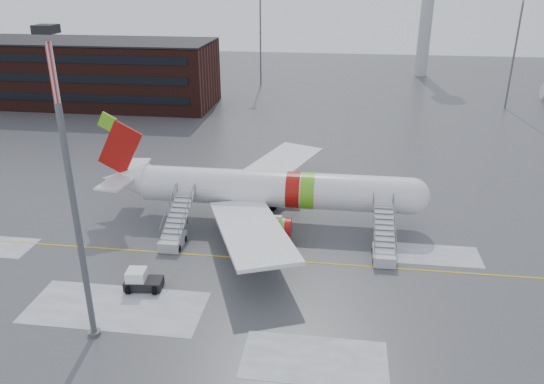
# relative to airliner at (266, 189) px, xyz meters

# --- Properties ---
(ground) EXTENTS (260.00, 260.00, 0.00)m
(ground) POSITION_rel_airliner_xyz_m (-3.45, -7.62, -3.42)
(ground) COLOR #494C4F
(ground) RESTS_ON ground
(airliner) EXTENTS (35.03, 32.97, 11.18)m
(airliner) POSITION_rel_airliner_xyz_m (0.00, 0.00, 0.00)
(airliner) COLOR white
(airliner) RESTS_ON ground
(airstair_fwd) EXTENTS (2.05, 7.70, 3.48)m
(airstair_fwd) POSITION_rel_airliner_xyz_m (12.03, -6.54, -2.35)
(airstair_fwd) COLOR #B9BBC1
(airstair_fwd) RESTS_ON ground
(airstair_aft) EXTENTS (2.05, 7.70, 3.48)m
(airstair_aft) POSITION_rel_airliner_xyz_m (-8.01, -6.54, -2.35)
(airstair_aft) COLOR #B0B3B8
(airstair_aft) RESTS_ON ground
(pushback_tug) EXTENTS (3.23, 2.55, 1.77)m
(pushback_tug) POSITION_rel_airliner_xyz_m (-8.35, -14.75, -2.64)
(pushback_tug) COLOR black
(pushback_tug) RESTS_ON ground
(light_mast_near) EXTENTS (1.20, 1.20, 21.84)m
(light_mast_near) POSITION_rel_airliner_xyz_m (-9.64, -21.06, 8.00)
(light_mast_near) COLOR #595B60
(light_mast_near) RESTS_ON ground
(terminal_building) EXTENTS (62.00, 16.11, 12.30)m
(terminal_building) POSITION_rel_airliner_xyz_m (-48.45, 47.36, 2.78)
(terminal_building) COLOR #3F1E16
(terminal_building) RESTS_ON ground
(light_mast_far_ne) EXTENTS (1.20, 1.20, 24.25)m
(light_mast_far_ne) POSITION_rel_airliner_xyz_m (38.55, 54.38, 10.42)
(light_mast_far_ne) COLOR #595B60
(light_mast_far_ne) RESTS_ON ground
(light_mast_far_n) EXTENTS (1.20, 1.20, 24.25)m
(light_mast_far_n) POSITION_rel_airliner_xyz_m (-11.45, 70.38, 10.42)
(light_mast_far_n) COLOR #595B60
(light_mast_far_n) RESTS_ON ground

